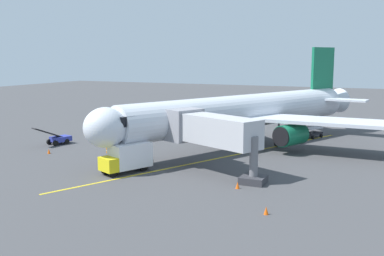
# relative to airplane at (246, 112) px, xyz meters

# --- Properties ---
(ground_plane) EXTENTS (220.00, 220.00, 0.00)m
(ground_plane) POSITION_rel_airplane_xyz_m (-0.03, 0.88, -4.00)
(ground_plane) COLOR #424244
(apron_lead_in_line) EXTENTS (16.43, 36.66, 0.01)m
(apron_lead_in_line) POSITION_rel_airplane_xyz_m (0.11, 6.26, -4.00)
(apron_lead_in_line) COLOR yellow
(apron_lead_in_line) RESTS_ON ground
(airplane) EXTENTS (31.99, 38.17, 11.50)m
(airplane) POSITION_rel_airplane_xyz_m (0.00, 0.00, 0.00)
(airplane) COLOR silver
(airplane) RESTS_ON ground
(jet_bridge) EXTENTS (11.16, 6.87, 5.40)m
(jet_bridge) POSITION_rel_airplane_xyz_m (-0.33, 12.49, -0.24)
(jet_bridge) COLOR #B7B7BC
(jet_bridge) RESTS_ON ground
(ground_crew_marshaller) EXTENTS (0.40, 0.26, 1.71)m
(ground_crew_marshaller) POSITION_rel_airplane_xyz_m (9.73, 13.34, -3.12)
(ground_crew_marshaller) COLOR #23232D
(ground_crew_marshaller) RESTS_ON ground
(ground_crew_wing_walker) EXTENTS (0.36, 0.46, 1.71)m
(ground_crew_wing_walker) POSITION_rel_airplane_xyz_m (11.34, 6.22, -3.12)
(ground_crew_wing_walker) COLOR #23232D
(ground_crew_wing_walker) RESTS_ON ground
(belt_loader_near_nose) EXTENTS (2.41, 4.73, 2.32)m
(belt_loader_near_nose) POSITION_rel_airplane_xyz_m (20.54, 8.05, -3.29)
(belt_loader_near_nose) COLOR #2D3899
(belt_loader_near_nose) RESTS_ON ground
(baggage_cart_portside) EXTENTS (2.31, 2.93, 1.27)m
(baggage_cart_portside) POSITION_rel_airplane_xyz_m (-6.03, -9.02, -3.35)
(baggage_cart_portside) COLOR black
(baggage_cart_portside) RESTS_ON ground
(box_truck_starboard_side) EXTENTS (3.61, 5.00, 2.62)m
(box_truck_starboard_side) POSITION_rel_airplane_xyz_m (5.93, 16.02, -2.62)
(box_truck_starboard_side) COLOR yellow
(box_truck_starboard_side) RESTS_ON ground
(safety_cone_nose_left) EXTENTS (0.32, 0.32, 0.55)m
(safety_cone_nose_left) POSITION_rel_airplane_xyz_m (-8.49, 21.67, -3.73)
(safety_cone_nose_left) COLOR #F2590F
(safety_cone_nose_left) RESTS_ON ground
(safety_cone_nose_right) EXTENTS (0.32, 0.32, 0.55)m
(safety_cone_nose_right) POSITION_rel_airplane_xyz_m (17.88, 12.68, -3.73)
(safety_cone_nose_right) COLOR #F2590F
(safety_cone_nose_right) RESTS_ON ground
(safety_cone_wing_port) EXTENTS (0.32, 0.32, 0.55)m
(safety_cone_wing_port) POSITION_rel_airplane_xyz_m (10.72, 7.62, -3.73)
(safety_cone_wing_port) COLOR #F2590F
(safety_cone_wing_port) RESTS_ON ground
(safety_cone_wing_starboard) EXTENTS (0.32, 0.32, 0.55)m
(safety_cone_wing_starboard) POSITION_rel_airplane_xyz_m (-4.81, 16.77, -3.73)
(safety_cone_wing_starboard) COLOR #F2590F
(safety_cone_wing_starboard) RESTS_ON ground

